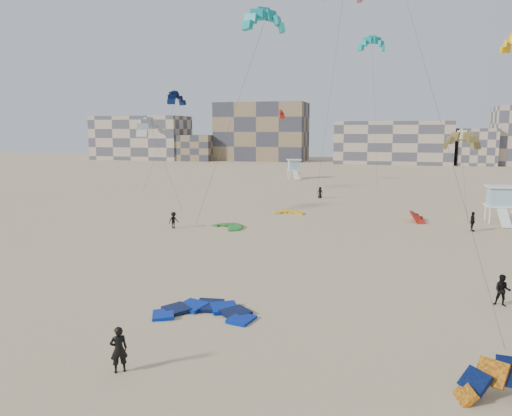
% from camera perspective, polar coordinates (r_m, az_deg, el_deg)
% --- Properties ---
extents(ground, '(320.00, 320.00, 0.00)m').
position_cam_1_polar(ground, '(24.41, -10.72, -14.23)').
color(ground, tan).
rests_on(ground, ground).
extents(kite_ground_blue, '(5.27, 5.48, 0.90)m').
position_cam_1_polar(kite_ground_blue, '(26.68, -5.91, -12.06)').
color(kite_ground_blue, '#031DB8').
rests_on(kite_ground_blue, ground).
extents(kite_ground_orange, '(3.87, 3.89, 3.60)m').
position_cam_1_polar(kite_ground_orange, '(20.82, 27.15, -19.37)').
color(kite_ground_orange, orange).
rests_on(kite_ground_orange, ground).
extents(kite_ground_green, '(4.95, 4.99, 0.88)m').
position_cam_1_polar(kite_ground_green, '(49.29, -3.20, -2.26)').
color(kite_ground_green, green).
rests_on(kite_ground_green, ground).
extents(kite_ground_red_far, '(3.14, 3.03, 3.04)m').
position_cam_1_polar(kite_ground_red_far, '(55.20, 17.97, -1.48)').
color(kite_ground_red_far, '#AD191C').
rests_on(kite_ground_red_far, ground).
extents(kite_ground_yellow, '(3.48, 3.65, 0.58)m').
position_cam_1_polar(kite_ground_yellow, '(57.74, 3.79, -0.62)').
color(kite_ground_yellow, '#F2AF0A').
rests_on(kite_ground_yellow, ground).
extents(kitesurfer_main, '(0.82, 0.79, 1.90)m').
position_cam_1_polar(kitesurfer_main, '(21.18, -15.42, -15.32)').
color(kitesurfer_main, black).
rests_on(kitesurfer_main, ground).
extents(kitesurfer_b, '(0.98, 0.84, 1.76)m').
position_cam_1_polar(kitesurfer_b, '(30.64, 26.34, -8.44)').
color(kitesurfer_b, black).
rests_on(kitesurfer_b, ground).
extents(kitesurfer_c, '(1.07, 1.20, 1.61)m').
position_cam_1_polar(kitesurfer_c, '(49.47, -9.40, -1.38)').
color(kitesurfer_c, black).
rests_on(kitesurfer_c, ground).
extents(kitesurfer_d, '(0.60, 1.16, 1.89)m').
position_cam_1_polar(kitesurfer_d, '(51.57, 23.52, -1.43)').
color(kitesurfer_d, black).
rests_on(kitesurfer_d, ground).
extents(kitesurfer_e, '(0.92, 0.76, 1.60)m').
position_cam_1_polar(kitesurfer_e, '(71.09, 7.34, 1.77)').
color(kitesurfer_e, black).
rests_on(kitesurfer_e, ground).
extents(kite_fly_teal_a, '(9.20, 4.85, 18.37)m').
position_cam_1_polar(kite_fly_teal_a, '(42.76, 0.96, 20.45)').
color(kite_fly_teal_a, '#12AAA1').
rests_on(kite_fly_teal_a, ground).
extents(kite_fly_grey, '(6.16, 4.84, 10.22)m').
position_cam_1_polar(kite_fly_grey, '(55.37, -11.82, 8.73)').
color(kite_fly_grey, silver).
rests_on(kite_fly_grey, ground).
extents(kite_fly_olive, '(4.81, 8.53, 8.71)m').
position_cam_1_polar(kite_fly_olive, '(55.51, 22.38, 6.97)').
color(kite_fly_olive, brown).
rests_on(kite_fly_olive, ground).
extents(kite_fly_yellow, '(10.86, 4.79, 20.65)m').
position_cam_1_polar(kite_fly_yellow, '(73.59, 27.18, 16.34)').
color(kite_fly_yellow, '#F2AF0A').
rests_on(kite_fly_yellow, ground).
extents(kite_fly_navy, '(4.71, 8.03, 14.19)m').
position_cam_1_polar(kite_fly_navy, '(74.07, -9.09, 12.15)').
color(kite_fly_navy, '#04163B').
rests_on(kite_fly_navy, ground).
extents(kite_fly_teal_b, '(5.18, 10.87, 22.75)m').
position_cam_1_polar(kite_fly_teal_b, '(83.21, 13.13, 17.66)').
color(kite_fly_teal_b, '#12AAA1').
rests_on(kite_fly_teal_b, ground).
extents(kite_fly_red, '(6.54, 9.49, 12.24)m').
position_cam_1_polar(kite_fly_red, '(89.58, 2.97, 10.52)').
color(kite_fly_red, '#AD191C').
rests_on(kite_fly_red, ground).
extents(lifeguard_tower_near, '(2.82, 5.27, 3.82)m').
position_cam_1_polar(lifeguard_tower_near, '(57.74, 26.02, 0.39)').
color(lifeguard_tower_near, white).
rests_on(lifeguard_tower_near, ground).
extents(lifeguard_tower_far, '(3.47, 5.64, 3.81)m').
position_cam_1_polar(lifeguard_tower_far, '(99.42, 4.36, 4.46)').
color(lifeguard_tower_far, white).
rests_on(lifeguard_tower_far, ground).
extents(condo_west_a, '(30.00, 15.00, 14.00)m').
position_cam_1_polar(condo_west_a, '(170.13, -12.97, 7.82)').
color(condo_west_a, tan).
rests_on(condo_west_a, ground).
extents(condo_west_b, '(28.00, 14.00, 18.00)m').
position_cam_1_polar(condo_west_b, '(159.23, 0.66, 8.70)').
color(condo_west_b, '#7D694B').
rests_on(condo_west_b, ground).
extents(condo_mid, '(32.00, 16.00, 12.00)m').
position_cam_1_polar(condo_mid, '(150.15, 15.33, 7.23)').
color(condo_mid, tan).
rests_on(condo_mid, ground).
extents(condo_fill_left, '(12.00, 10.00, 8.00)m').
position_cam_1_polar(condo_fill_left, '(159.91, -6.89, 6.85)').
color(condo_fill_left, '#7D694B').
rests_on(condo_fill_left, ground).
extents(condo_fill_right, '(10.00, 10.00, 10.00)m').
position_cam_1_polar(condo_fill_right, '(149.80, 23.80, 6.41)').
color(condo_fill_right, tan).
rests_on(condo_fill_right, ground).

